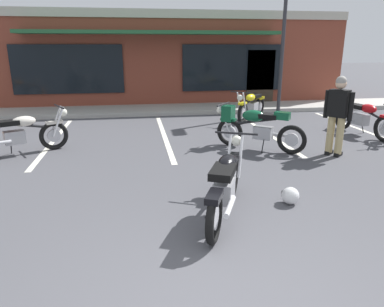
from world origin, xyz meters
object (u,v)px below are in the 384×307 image
object	(u,v)px
motorcycle_black_cruiser	(255,126)
motorcycle_blue_standard	(20,134)
helmet_on_pavement	(290,196)
motorcycle_green_cafe_racer	(364,118)
motorcycle_red_sportbike	(252,105)
person_in_black_shirt	(338,111)
motorcycle_foreground_classic	(226,184)
parking_lot_lamp_post	(286,20)

from	to	relation	value
motorcycle_black_cruiser	motorcycle_blue_standard	size ratio (longest dim) A/B	0.92
motorcycle_black_cruiser	helmet_on_pavement	distance (m)	2.96
motorcycle_blue_standard	motorcycle_green_cafe_racer	distance (m)	8.31
motorcycle_red_sportbike	motorcycle_black_cruiser	world-z (taller)	same
motorcycle_red_sportbike	person_in_black_shirt	world-z (taller)	person_in_black_shirt
motorcycle_green_cafe_racer	motorcycle_foreground_classic	bearing A→B (deg)	-140.20
motorcycle_red_sportbike	motorcycle_green_cafe_racer	xyz separation A→B (m)	(2.23, -2.40, 0.00)
motorcycle_red_sportbike	motorcycle_green_cafe_racer	distance (m)	3.28
motorcycle_red_sportbike	person_in_black_shirt	bearing A→B (deg)	-82.38
motorcycle_foreground_classic	helmet_on_pavement	size ratio (longest dim) A/B	7.59
motorcycle_black_cruiser	person_in_black_shirt	distance (m)	1.74
motorcycle_foreground_classic	motorcycle_red_sportbike	size ratio (longest dim) A/B	1.13
motorcycle_green_cafe_racer	person_in_black_shirt	size ratio (longest dim) A/B	1.25
motorcycle_blue_standard	motorcycle_green_cafe_racer	world-z (taller)	same
helmet_on_pavement	parking_lot_lamp_post	size ratio (longest dim) A/B	0.06
motorcycle_blue_standard	person_in_black_shirt	bearing A→B (deg)	-9.61
motorcycle_black_cruiser	parking_lot_lamp_post	world-z (taller)	parking_lot_lamp_post
motorcycle_foreground_classic	motorcycle_black_cruiser	distance (m)	3.43
helmet_on_pavement	parking_lot_lamp_post	xyz separation A→B (m)	(2.65, 6.84, 2.89)
motorcycle_blue_standard	parking_lot_lamp_post	bearing A→B (deg)	26.07
motorcycle_red_sportbike	motorcycle_blue_standard	distance (m)	6.69
motorcycle_foreground_classic	person_in_black_shirt	size ratio (longest dim) A/B	1.18
motorcycle_black_cruiser	motorcycle_green_cafe_racer	xyz separation A→B (m)	(3.21, 0.80, -0.07)
motorcycle_foreground_classic	motorcycle_black_cruiser	size ratio (longest dim) A/B	1.11
motorcycle_black_cruiser	person_in_black_shirt	size ratio (longest dim) A/B	1.06
motorcycle_red_sportbike	motorcycle_black_cruiser	bearing A→B (deg)	-107.04
motorcycle_black_cruiser	helmet_on_pavement	bearing A→B (deg)	-98.23
helmet_on_pavement	motorcycle_black_cruiser	bearing A→B (deg)	81.77
motorcycle_blue_standard	parking_lot_lamp_post	xyz separation A→B (m)	(7.31, 3.58, 2.56)
motorcycle_black_cruiser	motorcycle_green_cafe_racer	size ratio (longest dim) A/B	0.84
motorcycle_blue_standard	person_in_black_shirt	distance (m)	6.70
helmet_on_pavement	motorcycle_red_sportbike	bearing A→B (deg)	77.08
motorcycle_red_sportbike	helmet_on_pavement	distance (m)	6.26
parking_lot_lamp_post	motorcycle_foreground_classic	bearing A→B (deg)	-117.71
motorcycle_blue_standard	motorcycle_black_cruiser	bearing A→B (deg)	-4.07
parking_lot_lamp_post	motorcycle_blue_standard	bearing A→B (deg)	-153.93
motorcycle_green_cafe_racer	person_in_black_shirt	xyz separation A→B (m)	(-1.71, -1.55, 0.49)
helmet_on_pavement	parking_lot_lamp_post	distance (m)	7.89
person_in_black_shirt	parking_lot_lamp_post	size ratio (longest dim) A/B	0.36
motorcycle_red_sportbike	helmet_on_pavement	size ratio (longest dim) A/B	6.72
motorcycle_blue_standard	person_in_black_shirt	size ratio (longest dim) A/B	1.16
motorcycle_black_cruiser	helmet_on_pavement	size ratio (longest dim) A/B	6.82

